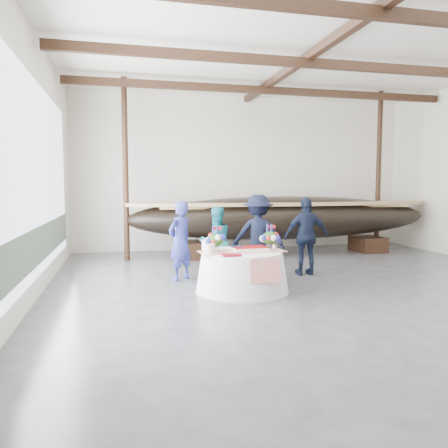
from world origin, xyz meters
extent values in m
cube|color=#3D3D42|center=(0.00, 0.00, 0.00)|extent=(10.00, 12.00, 0.01)
cube|color=silver|center=(0.00, 6.00, 2.25)|extent=(10.00, 0.02, 4.50)
cube|color=silver|center=(-5.00, 0.00, 2.25)|extent=(0.02, 12.00, 4.50)
cube|color=white|center=(0.00, 0.00, 4.50)|extent=(10.00, 12.00, 0.01)
cube|color=black|center=(0.00, -1.00, 4.25)|extent=(9.80, 0.12, 0.18)
cube|color=black|center=(0.00, 1.50, 4.25)|extent=(9.80, 0.12, 0.18)
cube|color=black|center=(0.00, 4.00, 4.25)|extent=(9.80, 0.12, 0.18)
cube|color=black|center=(0.00, 0.00, 4.38)|extent=(0.15, 11.76, 0.15)
cylinder|color=black|center=(-3.50, 4.49, 2.25)|extent=(0.14, 0.14, 4.50)
cylinder|color=black|center=(3.50, 4.49, 2.25)|extent=(0.14, 0.14, 4.50)
cube|color=silver|center=(-4.95, 1.00, 2.00)|extent=(0.02, 7.00, 3.20)
cube|color=#596654|center=(-4.94, 1.00, 0.90)|extent=(0.02, 7.00, 0.60)
cube|color=black|center=(-1.86, 4.49, 0.21)|extent=(0.74, 0.95, 0.42)
cube|color=black|center=(3.23, 4.49, 0.21)|extent=(0.74, 0.95, 0.42)
ellipsoid|color=black|center=(0.69, 4.49, 1.01)|extent=(8.48, 1.70, 1.17)
cube|color=#9E7A4C|center=(0.69, 4.49, 1.32)|extent=(6.78, 1.11, 0.06)
cone|color=silver|center=(-1.55, 0.75, 0.34)|extent=(1.65, 1.65, 0.68)
cylinder|color=silver|center=(-1.55, 0.75, 0.69)|extent=(1.40, 1.40, 0.04)
cube|color=red|center=(-1.55, 0.75, 0.71)|extent=(1.56, 0.66, 0.01)
cube|color=white|center=(-1.42, 0.76, 0.74)|extent=(0.60, 0.40, 0.07)
cylinder|color=white|center=(-2.17, 0.60, 0.80)|extent=(0.18, 0.18, 0.17)
cylinder|color=white|center=(-2.13, 1.07, 0.80)|extent=(0.18, 0.18, 0.18)
cube|color=maroon|center=(-1.86, 0.33, 0.72)|extent=(0.30, 0.24, 0.03)
cone|color=silver|center=(-0.99, 0.63, 0.77)|extent=(0.09, 0.09, 0.12)
imported|color=navy|center=(-2.50, 1.93, 0.78)|extent=(0.68, 0.65, 1.57)
imported|color=teal|center=(-1.75, 2.03, 0.73)|extent=(0.81, 0.69, 1.45)
imported|color=black|center=(-0.83, 2.08, 0.84)|extent=(1.22, 0.91, 1.69)
imported|color=black|center=(0.14, 1.81, 0.82)|extent=(0.98, 0.45, 1.63)
camera|label=1|loc=(-3.61, -6.61, 1.87)|focal=35.00mm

